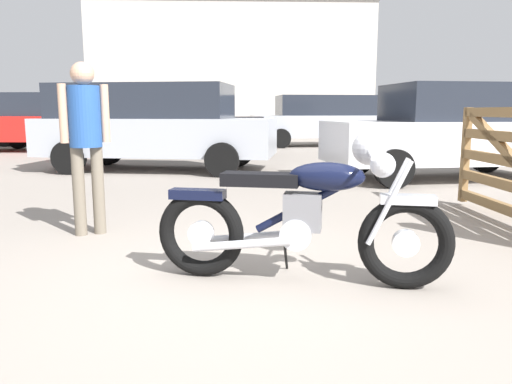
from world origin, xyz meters
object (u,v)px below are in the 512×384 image
(blue_hatchback_right, at_px, (323,119))
(dark_sedan_left, at_px, (188,122))
(white_estate_far, at_px, (447,132))
(red_hatchback_near, at_px, (45,120))
(bystander, at_px, (85,130))
(pale_sedan_back, at_px, (153,124))
(vintage_motorcycle, at_px, (308,214))

(blue_hatchback_right, relative_size, dark_sedan_left, 1.22)
(white_estate_far, bearing_deg, red_hatchback_near, -41.40)
(bystander, xyz_separation_m, red_hatchback_near, (-4.19, 10.58, -0.08))
(red_hatchback_near, bearing_deg, pale_sedan_back, -45.18)
(pale_sedan_back, xyz_separation_m, white_estate_far, (5.40, -1.67, -0.10))
(vintage_motorcycle, relative_size, red_hatchback_near, 0.42)
(red_hatchback_near, height_order, dark_sedan_left, dark_sedan_left)
(red_hatchback_near, distance_m, blue_hatchback_right, 9.01)
(bystander, height_order, pale_sedan_back, pale_sedan_back)
(pale_sedan_back, xyz_separation_m, blue_hatchback_right, (4.82, 6.96, 0.00))
(pale_sedan_back, bearing_deg, blue_hatchback_right, 65.89)
(bystander, bearing_deg, pale_sedan_back, -19.28)
(white_estate_far, height_order, dark_sedan_left, dark_sedan_left)
(white_estate_far, distance_m, dark_sedan_left, 7.14)
(vintage_motorcycle, bearing_deg, bystander, 156.30)
(pale_sedan_back, distance_m, dark_sedan_left, 3.48)
(red_hatchback_near, height_order, pale_sedan_back, same)
(pale_sedan_back, distance_m, white_estate_far, 5.66)
(blue_hatchback_right, xyz_separation_m, dark_sedan_left, (-4.39, -3.50, -0.02))
(vintage_motorcycle, relative_size, white_estate_far, 0.47)
(vintage_motorcycle, distance_m, blue_hatchback_right, 14.10)
(bystander, bearing_deg, red_hatchback_near, 0.46)
(vintage_motorcycle, height_order, bystander, bystander)
(blue_hatchback_right, bearing_deg, dark_sedan_left, 35.36)
(blue_hatchback_right, distance_m, dark_sedan_left, 5.62)
(red_hatchback_near, distance_m, white_estate_far, 11.65)
(vintage_motorcycle, bearing_deg, pale_sedan_back, 120.78)
(pale_sedan_back, bearing_deg, white_estate_far, -6.54)
(vintage_motorcycle, xyz_separation_m, red_hatchback_near, (-6.11, 12.06, 0.45))
(vintage_motorcycle, distance_m, bystander, 2.48)
(blue_hatchback_right, bearing_deg, bystander, 66.13)
(red_hatchback_near, bearing_deg, dark_sedan_left, -14.22)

